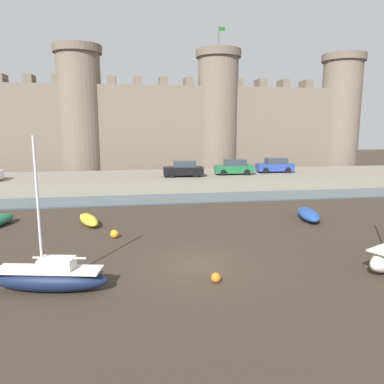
{
  "coord_description": "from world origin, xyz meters",
  "views": [
    {
      "loc": [
        -3.01,
        -16.55,
        6.43
      ],
      "look_at": [
        0.67,
        5.57,
        2.5
      ],
      "focal_mm": 35.0,
      "sensor_mm": 36.0,
      "label": 1
    }
  ],
  "objects_px": {
    "mooring_buoy_near_shore": "(216,278)",
    "car_quay_east": "(275,165)",
    "car_quay_centre_east": "(234,167)",
    "rowboat_near_channel_left": "(309,214)",
    "mooring_buoy_off_centre": "(114,234)",
    "sailboat_midflat_centre": "(50,277)",
    "rowboat_near_channel_right": "(89,220)",
    "car_quay_centre_west": "(184,169)"
  },
  "relations": [
    {
      "from": "sailboat_midflat_centre",
      "to": "mooring_buoy_off_centre",
      "type": "relative_size",
      "value": 12.55
    },
    {
      "from": "mooring_buoy_near_shore",
      "to": "mooring_buoy_off_centre",
      "type": "bearing_deg",
      "value": 121.8
    },
    {
      "from": "rowboat_near_channel_left",
      "to": "mooring_buoy_near_shore",
      "type": "xyz_separation_m",
      "value": [
        -8.8,
        -9.34,
        -0.19
      ]
    },
    {
      "from": "sailboat_midflat_centre",
      "to": "car_quay_east",
      "type": "height_order",
      "value": "sailboat_midflat_centre"
    },
    {
      "from": "car_quay_centre_west",
      "to": "car_quay_centre_east",
      "type": "height_order",
      "value": "same"
    },
    {
      "from": "mooring_buoy_off_centre",
      "to": "car_quay_centre_east",
      "type": "distance_m",
      "value": 21.31
    },
    {
      "from": "rowboat_near_channel_left",
      "to": "mooring_buoy_off_centre",
      "type": "xyz_separation_m",
      "value": [
        -13.22,
        -2.21,
        -0.15
      ]
    },
    {
      "from": "car_quay_east",
      "to": "mooring_buoy_near_shore",
      "type": "bearing_deg",
      "value": -116.51
    },
    {
      "from": "rowboat_near_channel_left",
      "to": "mooring_buoy_near_shore",
      "type": "relative_size",
      "value": 9.01
    },
    {
      "from": "mooring_buoy_near_shore",
      "to": "mooring_buoy_off_centre",
      "type": "distance_m",
      "value": 8.4
    },
    {
      "from": "car_quay_east",
      "to": "rowboat_near_channel_right",
      "type": "bearing_deg",
      "value": -141.51
    },
    {
      "from": "rowboat_near_channel_right",
      "to": "rowboat_near_channel_left",
      "type": "distance_m",
      "value": 15.05
    },
    {
      "from": "mooring_buoy_off_centre",
      "to": "car_quay_east",
      "type": "bearing_deg",
      "value": 47.05
    },
    {
      "from": "car_quay_east",
      "to": "car_quay_centre_east",
      "type": "relative_size",
      "value": 1.0
    },
    {
      "from": "rowboat_near_channel_right",
      "to": "mooring_buoy_off_centre",
      "type": "height_order",
      "value": "rowboat_near_channel_right"
    },
    {
      "from": "mooring_buoy_off_centre",
      "to": "rowboat_near_channel_right",
      "type": "bearing_deg",
      "value": 117.95
    },
    {
      "from": "rowboat_near_channel_left",
      "to": "car_quay_east",
      "type": "xyz_separation_m",
      "value": [
        3.97,
        16.26,
        1.7
      ]
    },
    {
      "from": "mooring_buoy_near_shore",
      "to": "car_quay_centre_west",
      "type": "distance_m",
      "value": 23.91
    },
    {
      "from": "sailboat_midflat_centre",
      "to": "mooring_buoy_near_shore",
      "type": "bearing_deg",
      "value": -2.6
    },
    {
      "from": "sailboat_midflat_centre",
      "to": "rowboat_near_channel_right",
      "type": "xyz_separation_m",
      "value": [
        0.46,
        10.2,
        -0.22
      ]
    },
    {
      "from": "sailboat_midflat_centre",
      "to": "rowboat_near_channel_right",
      "type": "height_order",
      "value": "sailboat_midflat_centre"
    },
    {
      "from": "mooring_buoy_off_centre",
      "to": "rowboat_near_channel_left",
      "type": "bearing_deg",
      "value": 9.48
    },
    {
      "from": "sailboat_midflat_centre",
      "to": "car_quay_centre_west",
      "type": "relative_size",
      "value": 1.46
    },
    {
      "from": "mooring_buoy_near_shore",
      "to": "car_quay_east",
      "type": "relative_size",
      "value": 0.1
    },
    {
      "from": "rowboat_near_channel_left",
      "to": "car_quay_centre_east",
      "type": "xyz_separation_m",
      "value": [
        -1.1,
        15.22,
        1.7
      ]
    },
    {
      "from": "rowboat_near_channel_right",
      "to": "mooring_buoy_near_shore",
      "type": "bearing_deg",
      "value": -59.4
    },
    {
      "from": "sailboat_midflat_centre",
      "to": "rowboat_near_channel_right",
      "type": "bearing_deg",
      "value": 87.41
    },
    {
      "from": "rowboat_near_channel_right",
      "to": "car_quay_east",
      "type": "xyz_separation_m",
      "value": [
        18.98,
        15.09,
        1.75
      ]
    },
    {
      "from": "car_quay_east",
      "to": "car_quay_centre_east",
      "type": "distance_m",
      "value": 5.18
    },
    {
      "from": "mooring_buoy_off_centre",
      "to": "car_quay_centre_east",
      "type": "xyz_separation_m",
      "value": [
        12.12,
        17.43,
        1.85
      ]
    },
    {
      "from": "sailboat_midflat_centre",
      "to": "rowboat_near_channel_left",
      "type": "relative_size",
      "value": 1.65
    },
    {
      "from": "sailboat_midflat_centre",
      "to": "mooring_buoy_near_shore",
      "type": "height_order",
      "value": "sailboat_midflat_centre"
    },
    {
      "from": "car_quay_centre_west",
      "to": "sailboat_midflat_centre",
      "type": "bearing_deg",
      "value": -110.43
    },
    {
      "from": "mooring_buoy_off_centre",
      "to": "car_quay_east",
      "type": "distance_m",
      "value": 25.3
    },
    {
      "from": "mooring_buoy_near_shore",
      "to": "car_quay_centre_east",
      "type": "relative_size",
      "value": 0.1
    },
    {
      "from": "car_quay_centre_east",
      "to": "sailboat_midflat_centre",
      "type": "bearing_deg",
      "value": -120.63
    },
    {
      "from": "rowboat_near_channel_right",
      "to": "car_quay_centre_east",
      "type": "bearing_deg",
      "value": 45.31
    },
    {
      "from": "rowboat_near_channel_right",
      "to": "car_quay_centre_west",
      "type": "height_order",
      "value": "car_quay_centre_west"
    },
    {
      "from": "sailboat_midflat_centre",
      "to": "car_quay_east",
      "type": "bearing_deg",
      "value": 52.46
    },
    {
      "from": "mooring_buoy_near_shore",
      "to": "car_quay_east",
      "type": "distance_m",
      "value": 28.67
    },
    {
      "from": "car_quay_east",
      "to": "mooring_buoy_off_centre",
      "type": "bearing_deg",
      "value": -132.95
    },
    {
      "from": "rowboat_near_channel_left",
      "to": "car_quay_east",
      "type": "distance_m",
      "value": 16.82
    }
  ]
}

